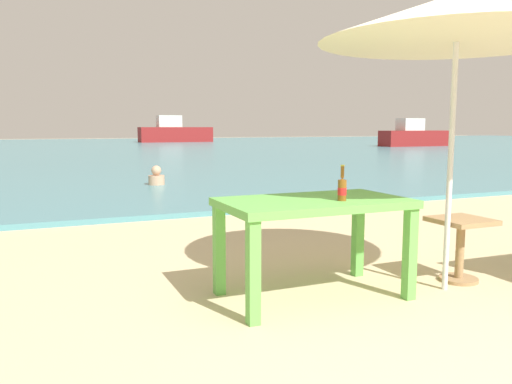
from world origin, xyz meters
name	(u,v)px	position (x,y,z in m)	size (l,w,h in m)	color
ground_plane	(500,352)	(0.00, 0.00, 0.00)	(120.00, 120.00, 0.00)	beige
sea_water	(81,148)	(0.00, 30.00, 0.04)	(120.00, 50.00, 0.08)	teal
picnic_table_green	(314,213)	(-0.52, 1.29, 0.65)	(1.40, 0.80, 0.76)	#60B24C
beer_bottle_amber	(342,188)	(-0.37, 1.13, 0.85)	(0.07, 0.07, 0.26)	brown
patio_umbrella	(457,18)	(0.55, 1.02, 2.12)	(2.10, 2.10, 2.30)	silver
side_table_wood	(460,240)	(0.82, 1.15, 0.35)	(0.44, 0.44, 0.54)	#9E7A51
swimmer_person	(156,177)	(-0.11, 8.73, 0.24)	(0.34, 0.34, 0.41)	tan
boat_ferry	(175,132)	(8.12, 39.65, 0.86)	(5.97, 1.63, 2.17)	maroon
boat_sailboat	(414,136)	(20.09, 24.45, 0.72)	(4.88, 1.33, 1.78)	maroon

